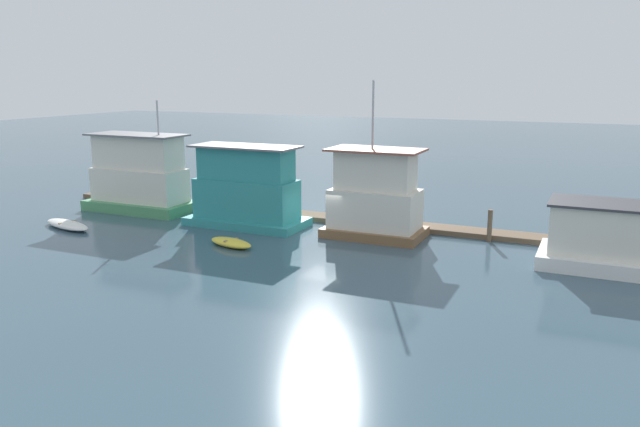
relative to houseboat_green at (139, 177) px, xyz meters
The scene contains 9 objects.
ground_plane 14.40m from the houseboat_green, ahead, with size 200.00×200.00×0.00m, color #385160.
dock_walkway 14.59m from the houseboat_green, 10.26° to the left, with size 42.40×1.67×0.30m, color brown.
houseboat_green is the anchor object (origin of this frame).
houseboat_teal 8.88m from the houseboat_green, ahead, with size 7.33×3.52×4.93m.
houseboat_brown 16.95m from the houseboat_green, ahead, with size 5.59×3.37×8.80m.
houseboat_white 29.38m from the houseboat_green, ahead, with size 6.67×3.93×3.18m.
dinghy_white 6.30m from the houseboat_green, 96.47° to the right, with size 4.38×2.36×0.43m.
dinghy_yellow 12.07m from the houseboat_green, 26.74° to the right, with size 3.06×1.84×0.43m.
mooring_post_centre 23.24m from the houseboat_green, ahead, with size 0.26×0.26×1.81m, color brown.
Camera 1 is at (14.25, -32.39, 9.03)m, focal length 35.00 mm.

